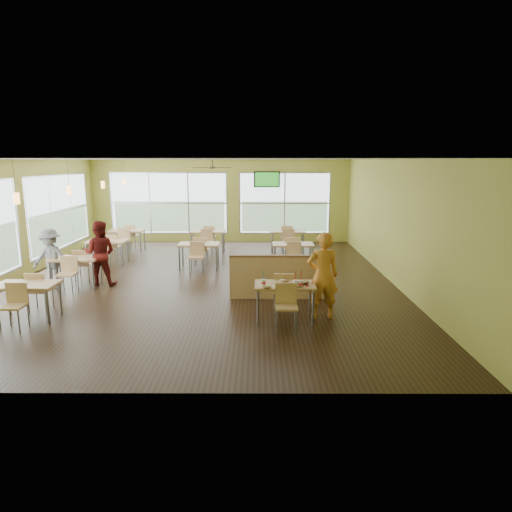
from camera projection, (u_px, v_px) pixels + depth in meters
name	position (u px, v px, depth m)	size (l,w,h in m)	color
room	(202.00, 222.00, 11.88)	(12.00, 12.04, 3.20)	black
window_bays	(133.00, 213.00, 14.92)	(9.24, 10.24, 2.38)	white
main_table	(285.00, 290.00, 9.13)	(1.22, 1.52, 0.87)	#DEAC77
half_wall_divider	(281.00, 277.00, 10.58)	(2.40, 0.14, 1.04)	#DEAC77
dining_tables	(175.00, 246.00, 13.76)	(6.92, 8.72, 0.87)	#DEAC77
pendant_lights	(87.00, 187.00, 12.37)	(0.11, 7.31, 0.86)	#2D2119
ceiling_fan	(212.00, 167.00, 14.54)	(1.25, 1.25, 0.29)	#2D2119
tv_backwall	(267.00, 179.00, 17.46)	(1.00, 0.07, 0.60)	black
man_plaid	(323.00, 276.00, 9.19)	(0.65, 0.43, 1.79)	#E45A19
patron_maroon	(100.00, 253.00, 11.69)	(0.81, 0.63, 1.67)	#5C1411
patron_grey	(51.00, 258.00, 11.43)	(0.98, 0.56, 1.52)	slate
cup_blue	(264.00, 282.00, 8.94)	(0.10, 0.10, 0.36)	white
cup_yellow	(282.00, 282.00, 8.99)	(0.09, 0.09, 0.31)	white
cup_red_near	(295.00, 283.00, 8.89)	(0.10, 0.10, 0.35)	white
cup_red_far	(301.00, 284.00, 8.86)	(0.10, 0.10, 0.37)	white
food_basket	(303.00, 282.00, 9.11)	(0.26, 0.26, 0.06)	black
ketchup_cup	(307.00, 286.00, 8.93)	(0.06, 0.06, 0.02)	#95060B
wrapper_left	(267.00, 287.00, 8.81)	(0.18, 0.16, 0.04)	#977949
wrapper_mid	(284.00, 280.00, 9.28)	(0.19, 0.18, 0.05)	#977949
wrapper_right	(300.00, 286.00, 8.88)	(0.15, 0.14, 0.04)	#977949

